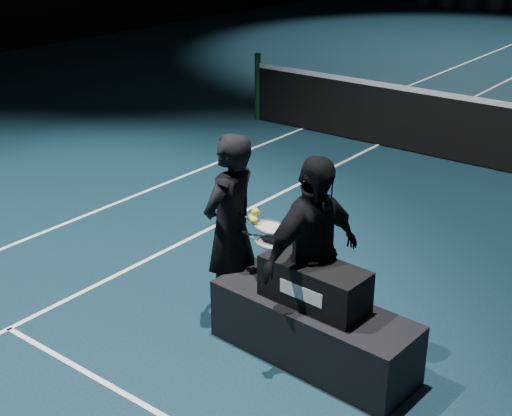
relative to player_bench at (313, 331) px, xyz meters
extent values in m
cylinder|color=black|center=(-4.55, 5.17, 0.30)|extent=(0.10, 0.10, 1.10)
cube|color=black|center=(0.00, 0.00, 0.00)|extent=(1.70, 0.65, 0.50)
cube|color=black|center=(0.00, 0.00, 0.42)|extent=(0.86, 0.40, 0.34)
cube|color=white|center=(0.00, -0.18, 0.42)|extent=(0.39, 0.03, 0.11)
imported|color=black|center=(-0.93, 0.12, 0.57)|extent=(0.41, 0.61, 1.65)
imported|color=black|center=(-0.08, 0.08, 0.57)|extent=(0.59, 1.03, 1.65)
camera|label=1|loc=(2.56, -4.01, 3.05)|focal=50.00mm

